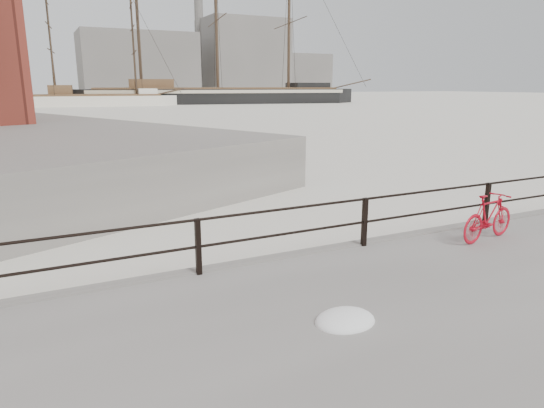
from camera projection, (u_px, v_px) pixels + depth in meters
name	position (u px, v px, depth m)	size (l,w,h in m)	color
ground	(478.00, 237.00, 11.63)	(400.00, 400.00, 0.00)	white
guardrail	(487.00, 204.00, 11.30)	(28.00, 0.10, 1.00)	black
bicycle	(489.00, 217.00, 10.16)	(1.67, 0.25, 1.01)	#B70C1D
barque_black	(218.00, 103.00, 93.84)	(62.52, 20.46, 35.20)	black
schooner_mid	(98.00, 106.00, 82.89)	(28.57, 12.09, 20.58)	silver
industrial_west	(138.00, 65.00, 140.07)	(32.00, 18.00, 18.00)	gray
industrial_mid	(243.00, 58.00, 158.66)	(26.00, 20.00, 24.00)	gray
industrial_east	(297.00, 75.00, 174.05)	(20.00, 16.00, 14.00)	gray
smokestack	(199.00, 25.00, 155.07)	(2.80, 2.80, 44.00)	gray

